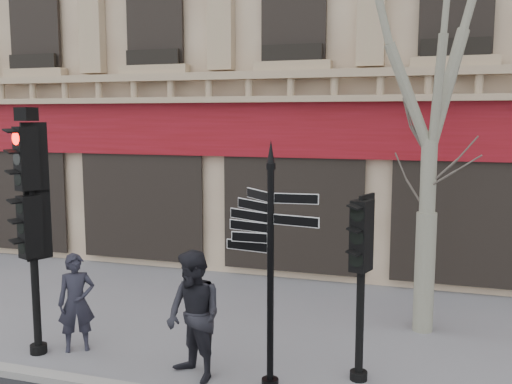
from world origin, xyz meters
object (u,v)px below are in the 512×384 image
(fingerpost, at_px, (271,224))
(traffic_signal_secondary, at_px, (362,256))
(pedestrian_a, at_px, (76,302))
(pedestrian_b, at_px, (194,316))
(traffic_signal_main, at_px, (31,201))

(fingerpost, height_order, traffic_signal_secondary, fingerpost)
(pedestrian_a, height_order, pedestrian_b, pedestrian_b)
(fingerpost, height_order, pedestrian_b, fingerpost)
(pedestrian_b, bearing_deg, pedestrian_a, -159.26)
(fingerpost, xyz_separation_m, pedestrian_b, (-1.16, -0.05, -1.43))
(traffic_signal_main, relative_size, traffic_signal_secondary, 1.49)
(pedestrian_a, xyz_separation_m, pedestrian_b, (2.31, -0.40, 0.15))
(traffic_signal_main, xyz_separation_m, traffic_signal_secondary, (5.20, 0.61, -0.66))
(traffic_signal_secondary, relative_size, pedestrian_b, 1.40)
(fingerpost, xyz_separation_m, traffic_signal_secondary, (1.19, 0.65, -0.51))
(fingerpost, height_order, pedestrian_a, fingerpost)
(pedestrian_a, relative_size, pedestrian_b, 0.85)
(traffic_signal_main, distance_m, pedestrian_b, 3.27)
(pedestrian_b, bearing_deg, fingerpost, 33.26)
(traffic_signal_main, height_order, pedestrian_b, traffic_signal_main)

